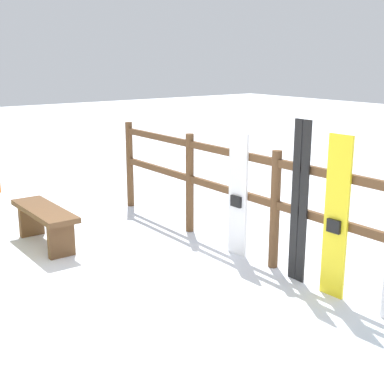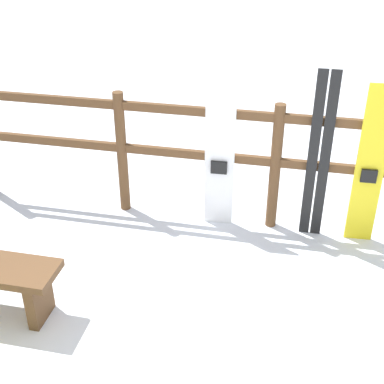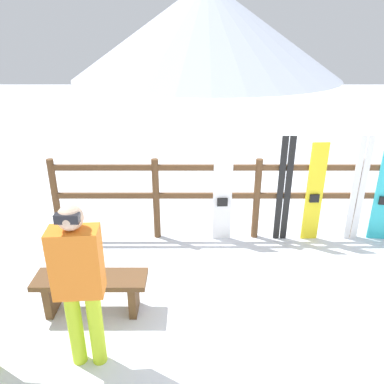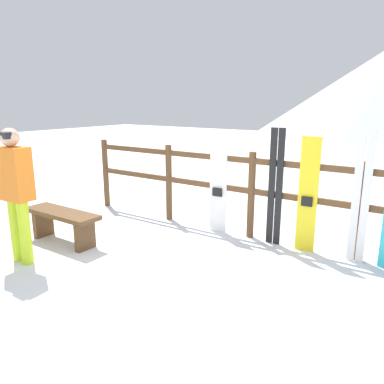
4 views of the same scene
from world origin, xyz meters
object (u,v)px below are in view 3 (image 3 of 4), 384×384
Objects in this scene: person_orange at (79,278)px; snowboard_white at (223,197)px; ski_pair_black at (285,190)px; bench at (92,286)px; snowboard_yellow at (315,193)px; ski_pair_white at (359,190)px.

person_orange is 2.68m from snowboard_white.
person_orange reaches higher than ski_pair_black.
bench is 2.92m from ski_pair_black.
snowboard_white is at bearing 58.47° from person_orange.
snowboard_yellow is (2.71, 2.28, -0.20)m from person_orange.
person_orange reaches higher than bench.
snowboard_white is (1.40, 2.28, -0.27)m from person_orange.
snowboard_yellow is (0.44, -0.00, -0.05)m from ski_pair_black.
person_orange is at bearing -134.89° from ski_pair_black.
snowboard_yellow is (2.84, 1.59, 0.41)m from bench.
snowboard_yellow is at bearing 40.05° from person_orange.
person_orange is at bearing -145.59° from ski_pair_white.
ski_pair_white is at bearing 0.32° from snowboard_yellow.
ski_pair_black is at bearing 180.00° from ski_pair_white.
ski_pair_black is at bearing 179.55° from snowboard_yellow.
ski_pair_white is (3.46, 1.60, 0.47)m from bench.
ski_pair_white is (0.62, 0.00, 0.05)m from snowboard_yellow.
snowboard_white is 0.88m from ski_pair_black.
snowboard_yellow reaches higher than bench.
bench is at bearing 100.54° from person_orange.
bench is 0.93m from person_orange.
bench is 3.28m from snowboard_yellow.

